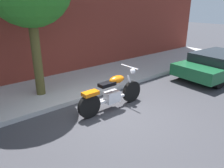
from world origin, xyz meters
name	(u,v)px	position (x,y,z in m)	size (l,w,h in m)	color
ground_plane	(118,116)	(0.00, 0.00, 0.00)	(60.00, 60.00, 0.00)	#38383D
sidewalk	(67,86)	(0.00, 2.78, 0.07)	(19.60, 2.69, 0.14)	#B0B0B0
motorcycle	(112,94)	(0.17, 0.46, 0.48)	(2.26, 0.70, 1.17)	black
parked_car_green	(219,64)	(5.52, -0.09, 0.55)	(4.21, 2.05, 1.03)	black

